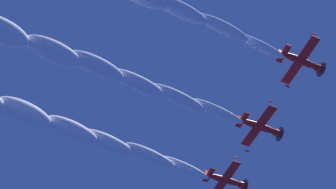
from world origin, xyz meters
TOP-DOWN VIEW (x-y plane):
  - airplane_lead at (-11.44, -6.48)m, footprint 7.39×7.07m
  - airplane_left_wingman at (-2.86, 0.53)m, footprint 7.31×7.13m
  - airplane_right_wingman at (5.08, 8.50)m, footprint 7.39×7.10m
  - smoke_trail_left_wingman at (21.32, -28.77)m, footprint 36.00×42.91m

SIDE VIEW (x-z plane):
  - smoke_trail_left_wingman at x=21.32m, z-range 62.58..71.34m
  - airplane_left_wingman at x=-2.86m, z-range 69.74..72.83m
  - airplane_lead at x=-11.44m, z-range 70.70..73.62m
  - airplane_right_wingman at x=5.08m, z-range 72.00..74.75m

